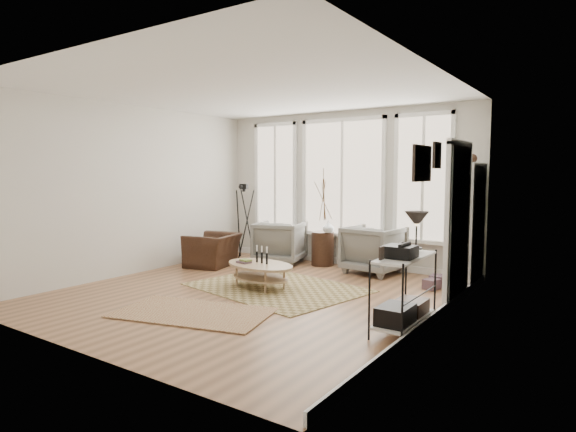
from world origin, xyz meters
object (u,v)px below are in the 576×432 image
Objects in this scene: armchair_right at (374,249)px; bookcase at (468,225)px; accent_chair at (213,250)px; low_shelf at (404,285)px; coffee_table at (260,269)px; side_table at (323,220)px; armchair_left at (280,242)px.

bookcase is at bearing -177.15° from armchair_right.
bookcase reaches higher than accent_chair.
low_shelf is 4.57m from accent_chair.
low_shelf is 1.00× the size of coffee_table.
side_table is (-2.70, 0.22, -0.09)m from bookcase.
coffee_table is (-2.57, -1.90, -0.66)m from bookcase.
bookcase is 2.24× the size of armchair_right.
side_table is (-2.64, 2.75, 0.35)m from low_shelf.
side_table reaches higher than accent_chair.
coffee_table is 2.23m from armchair_right.
low_shelf is (-0.06, -2.52, -0.44)m from bookcase.
bookcase is 1.58× the size of low_shelf.
bookcase reaches higher than armchair_left.
side_table is at bearing 93.38° from coffee_table.
coffee_table is 2.06m from armchair_left.
low_shelf is 4.22m from armchair_left.
armchair_right is 2.98m from accent_chair.
bookcase is at bearing 89.63° from accent_chair.
armchair_right is (0.98, 2.00, 0.12)m from coffee_table.
bookcase reaches higher than low_shelf.
coffee_table is (-2.51, 0.62, -0.22)m from low_shelf.
accent_chair reaches higher than coffee_table.
side_table is 1.92× the size of accent_chair.
side_table reaches higher than armchair_left.
armchair_right is (1.89, 0.16, 0.01)m from armchair_left.
low_shelf is 1.45× the size of armchair_left.
bookcase is 2.29× the size of armchair_left.
armchair_right is at bearing 63.94° from coffee_table.
low_shelf is 0.73× the size of side_table.
armchair_left is 0.98× the size of armchair_right.
armchair_right is (-1.59, 0.10, -0.54)m from bookcase.
side_table reaches higher than low_shelf.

